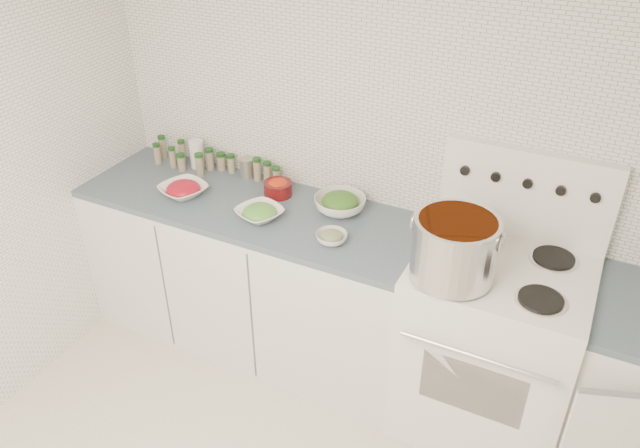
{
  "coord_description": "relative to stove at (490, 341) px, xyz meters",
  "views": [
    {
      "loc": [
        0.74,
        -1.12,
        2.53
      ],
      "look_at": [
        -0.39,
        1.14,
        0.93
      ],
      "focal_mm": 35.0,
      "sensor_mm": 36.0,
      "label": 1
    }
  ],
  "objects": [
    {
      "name": "counter_left",
      "position": [
        -1.3,
        0.0,
        -0.05
      ],
      "size": [
        1.85,
        0.62,
        0.9
      ],
      "color": "white",
      "rests_on": "ground"
    },
    {
      "name": "salt_canister",
      "position": [
        -1.79,
        0.23,
        0.48
      ],
      "size": [
        0.1,
        0.1,
        0.16
      ],
      "primitive_type": "cylinder",
      "rotation": [
        0.0,
        0.0,
        0.27
      ],
      "color": "white",
      "rests_on": "counter_left"
    },
    {
      "name": "spice_cluster",
      "position": [
        -1.7,
        0.22,
        0.47
      ],
      "size": [
        0.8,
        0.16,
        0.14
      ],
      "color": "gray",
      "rests_on": "counter_left"
    },
    {
      "name": "bowl_tomato",
      "position": [
        -1.66,
        -0.07,
        0.44
      ],
      "size": [
        0.3,
        0.3,
        0.08
      ],
      "color": "white",
      "rests_on": "counter_left"
    },
    {
      "name": "bowl_pepper",
      "position": [
        -1.22,
        0.16,
        0.45
      ],
      "size": [
        0.15,
        0.15,
        0.09
      ],
      "color": "#580F11",
      "rests_on": "counter_left"
    },
    {
      "name": "stock_pot",
      "position": [
        -0.19,
        -0.18,
        0.6
      ],
      "size": [
        0.37,
        0.35,
        0.27
      ],
      "rotation": [
        0.0,
        0.0,
        -0.17
      ],
      "color": "silver",
      "rests_on": "stove"
    },
    {
      "name": "room_walls",
      "position": [
        -0.48,
        -1.19,
        1.06
      ],
      "size": [
        3.54,
        3.04,
        2.52
      ],
      "color": "white",
      "rests_on": "ground"
    },
    {
      "name": "bowl_zucchini",
      "position": [
        -0.77,
        -0.12,
        0.43
      ],
      "size": [
        0.18,
        0.18,
        0.06
      ],
      "color": "white",
      "rests_on": "counter_left"
    },
    {
      "name": "bowl_snowpea",
      "position": [
        -1.18,
        -0.09,
        0.43
      ],
      "size": [
        0.28,
        0.28,
        0.07
      ],
      "color": "white",
      "rests_on": "counter_left"
    },
    {
      "name": "bowl_broccoli",
      "position": [
        -0.86,
        0.15,
        0.45
      ],
      "size": [
        0.31,
        0.31,
        0.1
      ],
      "color": "white",
      "rests_on": "counter_left"
    },
    {
      "name": "tin_can",
      "position": [
        -1.48,
        0.26,
        0.46
      ],
      "size": [
        0.09,
        0.09,
        0.11
      ],
      "primitive_type": "cylinder",
      "rotation": [
        0.0,
        0.0,
        -0.05
      ],
      "color": "#9C9784",
      "rests_on": "counter_left"
    },
    {
      "name": "stove",
      "position": [
        0.0,
        0.0,
        0.0
      ],
      "size": [
        0.76,
        0.7,
        1.36
      ],
      "color": "white",
      "rests_on": "ground"
    }
  ]
}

